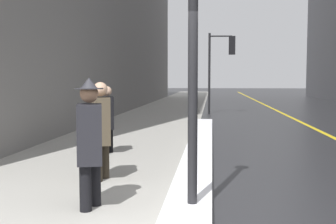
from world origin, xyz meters
TOP-DOWN VIEW (x-y plane):
  - sidewalk_slab at (-2.00, 15.00)m, footprint 4.00×80.00m
  - road_centre_stripe at (4.00, 15.00)m, footprint 0.16×80.00m
  - snow_bank_curb at (0.18, 5.57)m, footprint 0.60×13.05m
  - traffic_light_near at (0.98, 16.71)m, footprint 1.31×0.35m
  - pedestrian_in_fedora at (-1.10, 1.00)m, footprint 0.44×0.59m
  - pedestrian_with_shoulder_bag at (-1.38, 2.56)m, footprint 0.44×0.77m
  - pedestrian_trailing at (-1.90, 5.04)m, footprint 0.41×0.56m

SIDE VIEW (x-z plane):
  - road_centre_stripe at x=4.00m, z-range 0.00..0.00m
  - sidewalk_slab at x=-2.00m, z-range 0.00..0.01m
  - snow_bank_curb at x=0.18m, z-range 0.00..0.16m
  - pedestrian_trailing at x=-1.90m, z-range 0.09..1.63m
  - pedestrian_with_shoulder_bag at x=-1.38m, z-range 0.09..1.74m
  - pedestrian_in_fedora at x=-1.10m, z-range 0.08..1.80m
  - traffic_light_near at x=0.98m, z-range 0.89..4.85m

